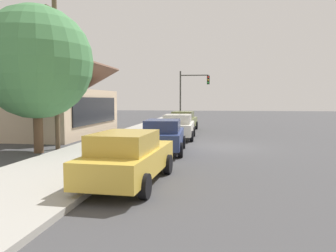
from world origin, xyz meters
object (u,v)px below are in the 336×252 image
object	(u,v)px
utility_pole_wooden	(56,71)
fire_hydrant_red	(109,154)
car_ivory	(178,126)
car_navy	(163,136)
traffic_light_main	(192,89)
car_mustard	(129,157)
car_olive	(184,121)
shade_tree	(36,63)

from	to	relation	value
utility_pole_wooden	fire_hydrant_red	xyz separation A→B (m)	(-3.92, -4.00, -3.43)
car_ivory	utility_pole_wooden	xyz separation A→B (m)	(-5.41, 5.54, 3.11)
car_navy	traffic_light_main	size ratio (longest dim) A/B	0.85
utility_pole_wooden	traffic_light_main	bearing A→B (deg)	-20.09
car_mustard	car_ivory	world-z (taller)	same
car_olive	fire_hydrant_red	world-z (taller)	car_olive
shade_tree	fire_hydrant_red	size ratio (longest dim) A/B	9.68
shade_tree	traffic_light_main	size ratio (longest dim) A/B	1.32
car_navy	car_mustard	bearing A→B (deg)	176.02
car_ivory	fire_hydrant_red	world-z (taller)	car_ivory
car_navy	traffic_light_main	world-z (taller)	traffic_light_main
car_mustard	utility_pole_wooden	bearing A→B (deg)	43.75
shade_tree	car_ivory	bearing A→B (deg)	-41.86
car_navy	shade_tree	xyz separation A→B (m)	(-0.92, 5.85, 3.43)
car_navy	car_ivory	size ratio (longest dim) A/B	0.92
car_olive	shade_tree	distance (m)	14.02
car_olive	fire_hydrant_red	xyz separation A→B (m)	(-15.08, 1.33, -0.32)
car_ivory	car_olive	xyz separation A→B (m)	(5.75, 0.21, -0.00)
car_mustard	fire_hydrant_red	distance (m)	2.77
car_ivory	utility_pole_wooden	size ratio (longest dim) A/B	0.64
utility_pole_wooden	shade_tree	bearing A→B (deg)	162.70
traffic_light_main	fire_hydrant_red	bearing A→B (deg)	175.11
car_mustard	traffic_light_main	size ratio (longest dim) A/B	0.93
traffic_light_main	fire_hydrant_red	xyz separation A→B (m)	(-19.40, 1.66, -2.99)
car_olive	fire_hydrant_red	distance (m)	15.14
fire_hydrant_red	car_olive	bearing A→B (deg)	-5.05
fire_hydrant_red	traffic_light_main	bearing A→B (deg)	-4.89
fire_hydrant_red	shade_tree	bearing A→B (deg)	57.97
car_ivory	shade_tree	xyz separation A→B (m)	(-6.60, 5.91, 3.42)
utility_pole_wooden	fire_hydrant_red	world-z (taller)	utility_pole_wooden
car_navy	car_olive	distance (m)	11.42
car_navy	shade_tree	bearing A→B (deg)	95.85
car_ivory	utility_pole_wooden	distance (m)	8.35
car_navy	traffic_light_main	xyz separation A→B (m)	(15.74, -0.18, 2.68)
car_olive	utility_pole_wooden	bearing A→B (deg)	156.47
car_mustard	car_navy	distance (m)	6.04
utility_pole_wooden	car_olive	bearing A→B (deg)	-25.55
car_mustard	shade_tree	distance (m)	8.43
car_mustard	fire_hydrant_red	bearing A→B (deg)	33.42
car_olive	utility_pole_wooden	distance (m)	12.75
car_navy	car_ivory	xyz separation A→B (m)	(5.68, -0.07, 0.00)
car_mustard	shade_tree	xyz separation A→B (m)	(5.11, 5.75, 3.42)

